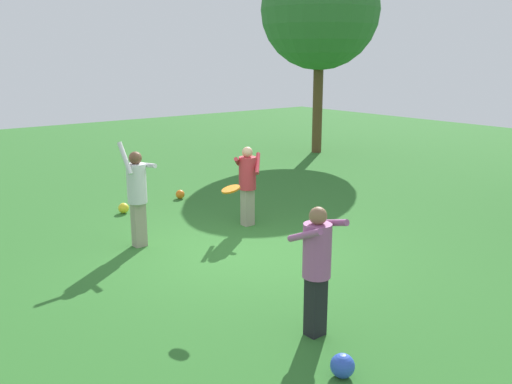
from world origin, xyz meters
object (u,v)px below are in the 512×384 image
(person_catcher, at_px, (317,261))
(frisbee, at_px, (231,189))
(ball_orange, at_px, (180,194))
(tree_far_left, at_px, (320,10))
(ball_blue, at_px, (342,366))
(ball_yellow, at_px, (124,208))
(ball_white, at_px, (315,265))
(person_thrower, at_px, (137,190))
(person_bystander, at_px, (247,180))

(person_catcher, distance_m, frisbee, 1.87)
(person_catcher, height_order, frisbee, person_catcher)
(ball_orange, bearing_deg, tree_far_left, 110.50)
(frisbee, relative_size, ball_orange, 1.51)
(ball_blue, bearing_deg, person_catcher, 153.65)
(frisbee, relative_size, ball_yellow, 1.41)
(frisbee, distance_m, ball_orange, 5.50)
(frisbee, xyz_separation_m, ball_blue, (2.64, -0.47, -1.34))
(person_catcher, bearing_deg, ball_white, -42.52)
(person_catcher, xyz_separation_m, ball_yellow, (-6.39, 0.50, -0.84))
(person_catcher, distance_m, ball_yellow, 6.47)
(ball_blue, height_order, ball_orange, ball_blue)
(frisbee, distance_m, tree_far_left, 12.35)
(person_thrower, bearing_deg, frisbee, -0.00)
(ball_yellow, relative_size, ball_blue, 0.86)
(ball_white, bearing_deg, person_catcher, -44.22)
(ball_white, height_order, tree_far_left, tree_far_left)
(ball_white, bearing_deg, frisbee, -107.11)
(ball_yellow, distance_m, ball_blue, 7.29)
(person_thrower, xyz_separation_m, person_bystander, (0.20, 2.27, -0.09))
(person_bystander, bearing_deg, frisbee, 0.00)
(frisbee, distance_m, ball_yellow, 4.81)
(ball_yellow, distance_m, tree_far_left, 10.33)
(ball_white, bearing_deg, tree_far_left, 135.43)
(tree_far_left, bearing_deg, ball_blue, -43.33)
(person_thrower, xyz_separation_m, ball_yellow, (-2.13, 0.69, -0.91))
(person_catcher, distance_m, ball_orange, 7.08)
(person_thrower, height_order, ball_yellow, person_thrower)
(person_bystander, height_order, ball_orange, person_bystander)
(person_catcher, height_order, tree_far_left, tree_far_left)
(person_bystander, distance_m, ball_orange, 2.78)
(frisbee, bearing_deg, person_thrower, -174.31)
(ball_yellow, bearing_deg, person_catcher, -4.47)
(person_bystander, xyz_separation_m, ball_yellow, (-2.33, -1.58, -0.82))
(ball_white, distance_m, ball_yellow, 5.07)
(person_catcher, xyz_separation_m, person_bystander, (-4.06, 2.08, -0.02))
(person_thrower, relative_size, frisbee, 5.92)
(ball_white, xyz_separation_m, ball_orange, (-5.32, 0.74, -0.03))
(ball_white, distance_m, tree_far_left, 12.13)
(frisbee, bearing_deg, ball_blue, -10.09)
(person_thrower, distance_m, ball_white, 3.38)
(person_thrower, height_order, tree_far_left, tree_far_left)
(ball_orange, bearing_deg, frisbee, -22.57)
(person_thrower, bearing_deg, ball_yellow, 156.29)
(ball_orange, distance_m, tree_far_left, 8.93)
(person_thrower, distance_m, ball_yellow, 2.41)
(person_bystander, height_order, frisbee, person_bystander)
(tree_far_left, bearing_deg, ball_yellow, -71.10)
(person_catcher, bearing_deg, ball_blue, 155.35)
(person_thrower, distance_m, person_catcher, 4.27)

